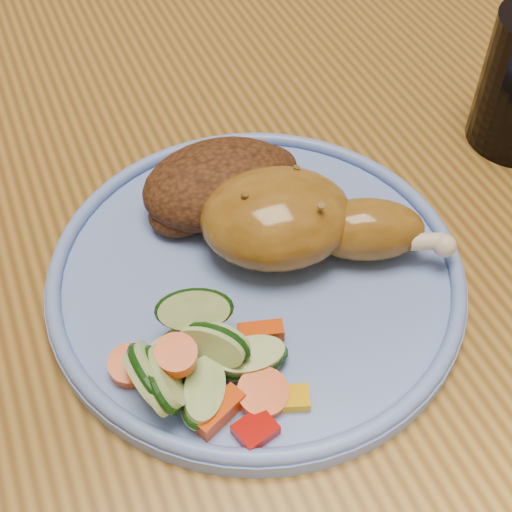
# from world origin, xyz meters

# --- Properties ---
(dining_table) EXTENTS (0.90, 1.40, 0.75)m
(dining_table) POSITION_xyz_m (0.00, 0.00, 0.67)
(dining_table) COLOR olive
(dining_table) RESTS_ON ground
(chair_far) EXTENTS (0.42, 0.42, 0.91)m
(chair_far) POSITION_xyz_m (0.00, 0.63, 0.49)
(chair_far) COLOR #4C2D16
(chair_far) RESTS_ON ground
(plate) EXTENTS (0.28, 0.28, 0.01)m
(plate) POSITION_xyz_m (-0.02, -0.07, 0.76)
(plate) COLOR #6685D6
(plate) RESTS_ON dining_table
(plate_rim) EXTENTS (0.27, 0.27, 0.01)m
(plate_rim) POSITION_xyz_m (-0.02, -0.07, 0.77)
(plate_rim) COLOR #6685D6
(plate_rim) RESTS_ON plate
(chicken_leg) EXTENTS (0.16, 0.12, 0.05)m
(chicken_leg) POSITION_xyz_m (0.02, -0.07, 0.79)
(chicken_leg) COLOR #8B5E1D
(chicken_leg) RESTS_ON plate
(rice_pilaf) EXTENTS (0.12, 0.08, 0.05)m
(rice_pilaf) POSITION_xyz_m (-0.01, -0.01, 0.78)
(rice_pilaf) COLOR #4B2712
(rice_pilaf) RESTS_ON plate
(vegetable_pile) EXTENTS (0.11, 0.11, 0.05)m
(vegetable_pile) POSITION_xyz_m (-0.08, -0.14, 0.78)
(vegetable_pile) COLOR #A50A05
(vegetable_pile) RESTS_ON plate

